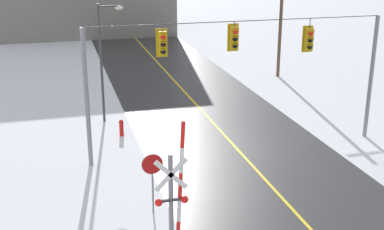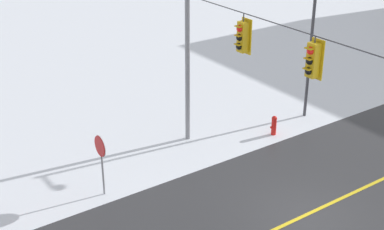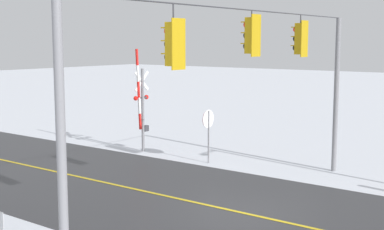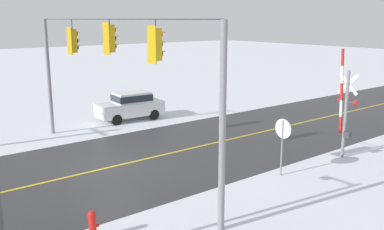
{
  "view_description": "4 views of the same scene",
  "coord_description": "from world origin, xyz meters",
  "views": [
    {
      "loc": [
        -8.15,
        -21.91,
        9.61
      ],
      "look_at": [
        -3.18,
        -3.37,
        3.13
      ],
      "focal_mm": 48.43,
      "sensor_mm": 36.0,
      "label": 1
    },
    {
      "loc": [
        10.57,
        -12.05,
        10.9
      ],
      "look_at": [
        -3.05,
        -2.53,
        3.26
      ],
      "focal_mm": 51.78,
      "sensor_mm": 36.0,
      "label": 2
    },
    {
      "loc": [
        13.97,
        8.55,
        5.28
      ],
      "look_at": [
        -1.59,
        -3.21,
        2.64
      ],
      "focal_mm": 51.04,
      "sensor_mm": 36.0,
      "label": 3
    },
    {
      "loc": [
        -15.71,
        7.9,
        6.21
      ],
      "look_at": [
        -1.82,
        -2.94,
        2.21
      ],
      "focal_mm": 39.67,
      "sensor_mm": 36.0,
      "label": 4
    }
  ],
  "objects": [
    {
      "name": "ground_plane",
      "position": [
        0.0,
        0.0,
        0.0
      ],
      "size": [
        160.0,
        160.0,
        0.0
      ],
      "primitive_type": "plane",
      "color": "silver"
    },
    {
      "name": "fire_hydrant",
      "position": [
        -5.17,
        3.3,
        0.47
      ],
      "size": [
        0.24,
        0.31,
        0.88
      ],
      "color": "red",
      "rests_on": "ground"
    },
    {
      "name": "parked_car_white",
      "position": [
        7.19,
        -5.08,
        0.95
      ],
      "size": [
        2.06,
        4.3,
        1.74
      ],
      "color": "white",
      "rests_on": "ground"
    },
    {
      "name": "railroad_crossing",
      "position": [
        -5.27,
        -9.0,
        2.31
      ],
      "size": [
        0.98,
        0.31,
        4.93
      ],
      "color": "gray",
      "rests_on": "ground"
    },
    {
      "name": "signal_span",
      "position": [
        -0.08,
        -0.01,
        4.27
      ],
      "size": [
        14.2,
        0.47,
        6.22
      ],
      "color": "gray",
      "rests_on": "ground"
    },
    {
      "name": "stop_sign",
      "position": [
        -5.1,
        -4.98,
        1.71
      ],
      "size": [
        0.8,
        0.09,
        2.35
      ],
      "color": "gray",
      "rests_on": "ground"
    }
  ]
}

